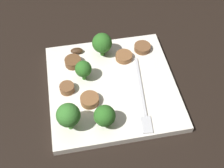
% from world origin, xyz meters
% --- Properties ---
extents(ground_plane, '(1.40, 1.40, 0.00)m').
position_xyz_m(ground_plane, '(0.00, 0.00, 0.00)').
color(ground_plane, black).
extents(plate, '(0.25, 0.25, 0.01)m').
position_xyz_m(plate, '(0.00, 0.00, 0.01)').
color(plate, white).
rests_on(plate, ground_plane).
extents(fork, '(0.18, 0.03, 0.00)m').
position_xyz_m(fork, '(0.05, 0.05, 0.02)').
color(fork, silver).
rests_on(fork, plate).
extents(broccoli_floret_0, '(0.04, 0.04, 0.05)m').
position_xyz_m(broccoli_floret_0, '(0.09, -0.03, 0.04)').
color(broccoli_floret_0, '#347525').
rests_on(broccoli_floret_0, plate).
extents(broccoli_floret_1, '(0.04, 0.04, 0.06)m').
position_xyz_m(broccoli_floret_1, '(0.08, -0.09, 0.05)').
color(broccoli_floret_1, '#408630').
rests_on(broccoli_floret_1, plate).
extents(broccoli_floret_2, '(0.04, 0.04, 0.05)m').
position_xyz_m(broccoli_floret_2, '(-0.08, -0.01, 0.05)').
color(broccoli_floret_2, '#347525').
rests_on(broccoli_floret_2, plate).
extents(broccoli_floret_3, '(0.03, 0.03, 0.05)m').
position_xyz_m(broccoli_floret_3, '(-0.02, -0.05, 0.04)').
color(broccoli_floret_3, '#347525').
rests_on(broccoli_floret_3, plate).
extents(sausage_slice_0, '(0.04, 0.04, 0.02)m').
position_xyz_m(sausage_slice_0, '(-0.07, -0.07, 0.02)').
color(sausage_slice_0, brown).
rests_on(sausage_slice_0, plate).
extents(sausage_slice_1, '(0.05, 0.05, 0.01)m').
position_xyz_m(sausage_slice_1, '(-0.06, 0.04, 0.02)').
color(sausage_slice_1, brown).
rests_on(sausage_slice_1, plate).
extents(sausage_slice_2, '(0.05, 0.05, 0.01)m').
position_xyz_m(sausage_slice_2, '(0.04, -0.05, 0.02)').
color(sausage_slice_2, brown).
rests_on(sausage_slice_2, plate).
extents(sausage_slice_3, '(0.05, 0.05, 0.01)m').
position_xyz_m(sausage_slice_3, '(-0.08, 0.08, 0.02)').
color(sausage_slice_3, brown).
rests_on(sausage_slice_3, plate).
extents(sausage_slice_4, '(0.04, 0.04, 0.02)m').
position_xyz_m(sausage_slice_4, '(-0.00, -0.09, 0.02)').
color(sausage_slice_4, brown).
rests_on(sausage_slice_4, plate).
extents(mushroom_0, '(0.02, 0.03, 0.01)m').
position_xyz_m(mushroom_0, '(-0.10, -0.06, 0.02)').
color(mushroom_0, '#422B19').
rests_on(mushroom_0, plate).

